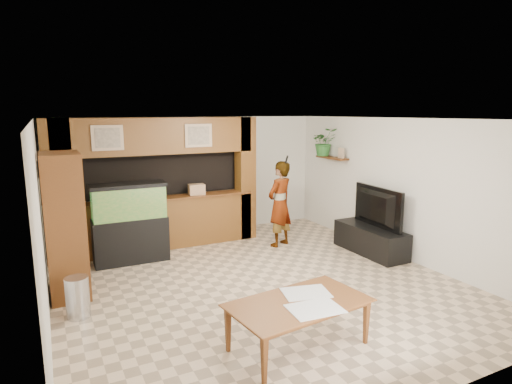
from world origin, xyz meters
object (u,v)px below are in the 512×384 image
pantry_cabinet (65,225)px  television (372,207)px  dining_table (300,326)px  person (280,204)px  aquarium (130,224)px

pantry_cabinet → television: 5.38m
television → dining_table: size_ratio=0.83×
television → person: person is taller
aquarium → dining_table: aquarium is taller
person → dining_table: size_ratio=1.08×
pantry_cabinet → aquarium: (1.10, 1.05, -0.36)m
aquarium → person: person is taller
television → dining_table: 3.88m
person → aquarium: bearing=-30.7°
pantry_cabinet → aquarium: size_ratio=1.47×
pantry_cabinet → person: pantry_cabinet is taller
dining_table → aquarium: bearing=100.4°
television → person: size_ratio=0.77×
pantry_cabinet → aquarium: pantry_cabinet is taller
pantry_cabinet → dining_table: 3.72m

